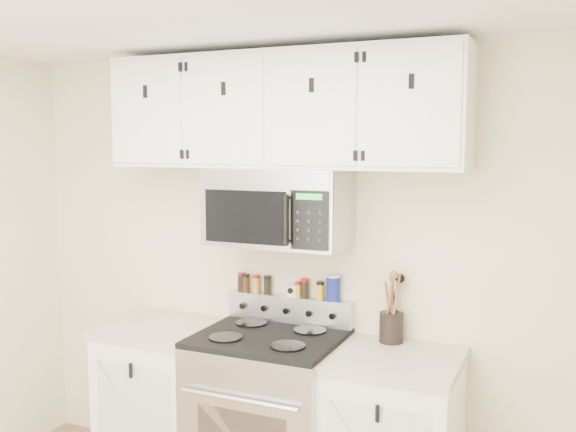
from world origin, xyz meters
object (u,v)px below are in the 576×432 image
object	(u,v)px
microwave	(278,207)
salt_canister	(333,288)
range	(269,417)
utensil_crock	(391,325)

from	to	relation	value
microwave	salt_canister	xyz separation A→B (m)	(0.26, 0.16, -0.46)
range	microwave	distance (m)	1.15
range	utensil_crock	size ratio (longest dim) A/B	2.95
salt_canister	utensil_crock	bearing A→B (deg)	-8.19
microwave	salt_canister	size ratio (longest dim) A/B	5.29
range	salt_canister	distance (m)	0.79
range	utensil_crock	world-z (taller)	utensil_crock
microwave	utensil_crock	xyz separation A→B (m)	(0.61, 0.11, -0.62)
salt_canister	microwave	bearing A→B (deg)	-149.49
microwave	salt_canister	bearing A→B (deg)	30.51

